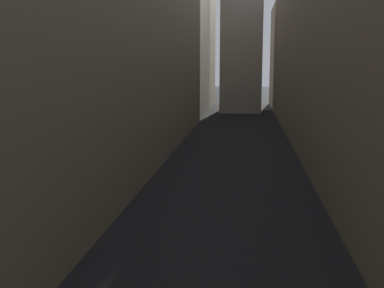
# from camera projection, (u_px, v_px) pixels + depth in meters

# --- Properties ---
(ground_plane) EXTENTS (264.00, 264.00, 0.00)m
(ground_plane) POSITION_uv_depth(u_px,v_px,m) (234.00, 154.00, 41.91)
(ground_plane) COLOR black
(building_block_left) EXTENTS (14.91, 108.00, 22.10)m
(building_block_left) POSITION_uv_depth(u_px,v_px,m) (96.00, 30.00, 43.52)
(building_block_left) COLOR gray
(building_block_left) RESTS_ON ground
(building_block_right) EXTENTS (13.95, 108.00, 18.39)m
(building_block_right) POSITION_uv_depth(u_px,v_px,m) (380.00, 49.00, 40.91)
(building_block_right) COLOR gray
(building_block_right) RESTS_ON ground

